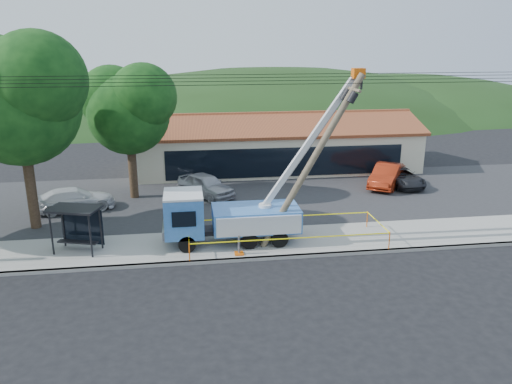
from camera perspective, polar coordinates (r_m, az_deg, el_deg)
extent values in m
plane|color=black|center=(22.58, 1.52, -9.95)|extent=(120.00, 120.00, 0.00)
cube|color=#A19F97|center=(24.41, 0.70, -7.59)|extent=(60.00, 0.25, 0.15)
cube|color=#A19F97|center=(26.13, 0.06, -5.87)|extent=(60.00, 4.00, 0.15)
cube|color=#28282B|center=(33.60, -1.88, -0.65)|extent=(60.00, 12.00, 0.10)
cube|color=beige|center=(41.41, 2.40, 5.09)|extent=(22.00, 8.00, 3.40)
cube|color=black|center=(37.62, 3.50, 3.43)|extent=(18.04, 0.08, 2.21)
cube|color=brown|center=(39.07, 2.97, 7.65)|extent=(22.50, 4.53, 1.52)
cube|color=brown|center=(42.96, 1.94, 8.51)|extent=(22.50, 4.53, 1.52)
cube|color=brown|center=(40.92, 2.45, 9.00)|extent=(22.50, 0.30, 0.25)
cylinder|color=#332316|center=(30.13, -24.35, 0.64)|extent=(0.56, 0.56, 5.06)
sphere|color=black|center=(29.31, -25.39, 8.86)|extent=(6.30, 6.30, 6.30)
sphere|color=black|center=(28.03, -23.74, 11.61)|extent=(5.04, 5.04, 5.04)
cylinder|color=#332316|center=(34.02, -13.92, 2.64)|extent=(0.56, 0.56, 4.18)
sphere|color=black|center=(33.34, -14.36, 8.66)|extent=(5.25, 5.25, 5.25)
sphere|color=black|center=(34.04, -16.15, 10.30)|extent=(4.20, 4.20, 4.20)
sphere|color=black|center=(32.41, -12.76, 10.58)|extent=(4.20, 4.20, 4.20)
ellipsoid|color=#1B3312|center=(76.41, -16.95, 8.57)|extent=(78.40, 56.00, 28.00)
ellipsoid|color=#1B3312|center=(76.71, 2.06, 9.32)|extent=(89.60, 64.00, 32.00)
ellipsoid|color=#1B3312|center=(82.60, 16.03, 9.23)|extent=(72.80, 52.00, 26.00)
cylinder|color=black|center=(23.27, 0.38, 12.19)|extent=(60.00, 0.02, 0.02)
cylinder|color=black|center=(23.75, 0.20, 12.58)|extent=(60.00, 0.02, 0.02)
cylinder|color=black|center=(24.24, 0.03, 12.95)|extent=(60.00, 0.02, 0.02)
cylinder|color=black|center=(24.63, -0.11, 13.29)|extent=(60.00, 0.02, 0.02)
cylinder|color=black|center=(24.99, -7.89, -5.90)|extent=(0.87, 0.29, 0.87)
cylinder|color=black|center=(26.87, -7.93, -4.22)|extent=(0.87, 0.29, 0.87)
cylinder|color=black|center=(25.16, -0.79, -5.56)|extent=(0.87, 0.29, 0.87)
cylinder|color=black|center=(27.03, -1.35, -3.93)|extent=(0.87, 0.29, 0.87)
cylinder|color=black|center=(25.39, 2.69, -5.37)|extent=(0.87, 0.29, 0.87)
cylinder|color=black|center=(27.24, 1.90, -3.76)|extent=(0.87, 0.29, 0.87)
cube|color=black|center=(25.94, -2.36, -4.28)|extent=(6.39, 0.97, 0.24)
cube|color=#326CB2|center=(25.50, -8.24, -2.52)|extent=(1.94, 2.32, 2.03)
cube|color=silver|center=(25.17, -8.34, -0.23)|extent=(1.94, 2.32, 0.12)
cube|color=black|center=(25.48, -10.32, -2.29)|extent=(0.08, 1.74, 0.87)
cube|color=gray|center=(25.80, -10.43, -4.23)|extent=(0.15, 2.23, 0.48)
cube|color=#326CB2|center=(25.86, -0.02, -2.97)|extent=(4.45, 2.32, 1.16)
cylinder|color=silver|center=(25.78, 1.04, -2.00)|extent=(0.68, 0.68, 0.58)
cube|color=silver|center=(25.31, 6.17, 5.85)|extent=(4.74, 0.27, 6.75)
cube|color=gray|center=(25.34, 6.83, 6.40)|extent=(2.86, 0.17, 4.06)
cube|color=#E45C0C|center=(25.36, 11.61, 13.16)|extent=(0.58, 0.48, 0.48)
cube|color=#E45C0C|center=(24.68, -1.95, -7.04)|extent=(0.44, 0.44, 0.08)
cube|color=#E45C0C|center=(28.03, 2.45, -4.03)|extent=(0.44, 0.44, 0.08)
cylinder|color=#4D4332|center=(24.72, 6.28, 3.29)|extent=(5.05, 0.33, 8.69)
cube|color=#4D4332|center=(24.71, 11.09, 11.41)|extent=(0.17, 1.86, 0.17)
cylinder|color=black|center=(25.16, 10.21, 10.84)|extent=(0.58, 0.37, 0.63)
cylinder|color=black|center=(24.18, 10.98, 10.56)|extent=(0.58, 0.37, 0.63)
cylinder|color=black|center=(26.18, -22.34, -4.43)|extent=(0.11, 0.11, 2.20)
cylinder|color=black|center=(25.22, -18.39, -4.81)|extent=(0.11, 0.11, 2.20)
cylinder|color=black|center=(27.06, -21.17, -3.61)|extent=(0.11, 0.11, 2.20)
cylinder|color=black|center=(26.13, -17.32, -3.94)|extent=(0.11, 0.11, 2.20)
cube|color=black|center=(25.76, -20.08, -1.81)|extent=(2.71, 2.10, 0.11)
cube|color=black|center=(26.62, -19.23, -3.74)|extent=(2.12, 0.69, 1.83)
cube|color=black|center=(26.34, -19.70, -5.40)|extent=(2.04, 0.94, 0.07)
cylinder|color=#E45C0C|center=(23.99, -7.62, -6.80)|extent=(0.06, 0.06, 0.92)
cylinder|color=#E45C0C|center=(25.95, 14.99, -5.37)|extent=(0.06, 0.06, 0.92)
cylinder|color=#E45C0C|center=(28.66, 12.59, -3.04)|extent=(0.06, 0.06, 0.92)
cylinder|color=#E45C0C|center=(26.90, -7.72, -4.12)|extent=(0.06, 0.06, 0.92)
cube|color=#FCF00D|center=(24.33, 4.17, -5.28)|extent=(9.94, 0.01, 0.06)
cube|color=#FCF00D|center=(27.15, 13.79, -3.33)|extent=(0.01, 3.14, 0.06)
cube|color=#FCF00D|center=(27.20, 2.78, -2.80)|extent=(9.94, 0.01, 0.06)
cube|color=#FCF00D|center=(25.29, -7.71, -4.51)|extent=(0.01, 3.14, 0.06)
imported|color=#A2A3A9|center=(33.99, -5.73, -0.61)|extent=(4.20, 4.71, 1.54)
imported|color=maroon|center=(37.31, 14.62, 0.52)|extent=(4.14, 4.95, 1.60)
imported|color=silver|center=(33.01, -19.93, -2.12)|extent=(5.18, 3.14, 1.40)
imported|color=black|center=(37.79, 16.18, 0.60)|extent=(2.36, 4.65, 1.26)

